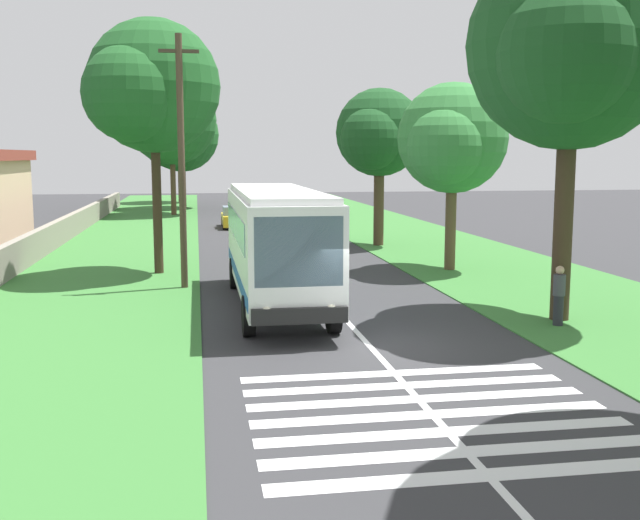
% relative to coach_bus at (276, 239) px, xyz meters
% --- Properties ---
extents(ground, '(160.00, 160.00, 0.00)m').
position_rel_coach_bus_xyz_m(ground, '(-5.71, -1.80, -2.15)').
color(ground, '#333335').
extents(grass_verge_left, '(120.00, 8.00, 0.04)m').
position_rel_coach_bus_xyz_m(grass_verge_left, '(9.29, 6.40, -2.13)').
color(grass_verge_left, '#387533').
rests_on(grass_verge_left, ground).
extents(grass_verge_right, '(120.00, 8.00, 0.04)m').
position_rel_coach_bus_xyz_m(grass_verge_right, '(9.29, -10.00, -2.13)').
color(grass_verge_right, '#387533').
rests_on(grass_verge_right, ground).
extents(centre_line, '(110.00, 0.16, 0.01)m').
position_rel_coach_bus_xyz_m(centre_line, '(9.29, -1.80, -2.14)').
color(centre_line, silver).
rests_on(centre_line, ground).
extents(coach_bus, '(11.16, 2.62, 3.73)m').
position_rel_coach_bus_xyz_m(coach_bus, '(0.00, 0.00, 0.00)').
color(coach_bus, white).
rests_on(coach_bus, ground).
extents(zebra_crossing, '(5.85, 6.80, 0.01)m').
position_rel_coach_bus_xyz_m(zebra_crossing, '(-10.60, -1.80, -2.14)').
color(zebra_crossing, silver).
rests_on(zebra_crossing, ground).
extents(trailing_car_0, '(4.30, 1.78, 1.43)m').
position_rel_coach_bus_xyz_m(trailing_car_0, '(17.53, -3.68, -1.48)').
color(trailing_car_0, '#145933').
rests_on(trailing_car_0, ground).
extents(trailing_car_1, '(4.30, 1.78, 1.43)m').
position_rel_coach_bus_xyz_m(trailing_car_1, '(26.80, -0.09, -1.48)').
color(trailing_car_1, gold).
rests_on(trailing_car_1, ground).
extents(roadside_tree_left_0, '(6.31, 5.25, 10.09)m').
position_rel_coach_bus_xyz_m(roadside_tree_left_0, '(7.27, 4.19, 5.20)').
color(roadside_tree_left_0, '#3D2D1E').
rests_on(roadside_tree_left_0, grass_verge_left).
extents(roadside_tree_left_1, '(7.16, 6.22, 10.90)m').
position_rel_coach_bus_xyz_m(roadside_tree_left_1, '(54.88, 4.20, 5.53)').
color(roadside_tree_left_1, '#4C3826').
rests_on(roadside_tree_left_1, grass_verge_left).
extents(roadside_tree_left_2, '(8.18, 6.81, 10.00)m').
position_rel_coach_bus_xyz_m(roadside_tree_left_2, '(45.97, 3.91, 4.33)').
color(roadside_tree_left_2, '#4C3826').
rests_on(roadside_tree_left_2, grass_verge_left).
extents(roadside_tree_left_3, '(8.59, 7.14, 11.15)m').
position_rel_coach_bus_xyz_m(roadside_tree_left_3, '(38.32, 4.44, 5.28)').
color(roadside_tree_left_3, '#4C3826').
rests_on(roadside_tree_left_3, grass_verge_left).
extents(roadside_tree_right_1, '(5.50, 4.54, 7.73)m').
position_rel_coach_bus_xyz_m(roadside_tree_right_1, '(6.34, -7.87, 3.21)').
color(roadside_tree_right_1, brown).
rests_on(roadside_tree_right_1, grass_verge_right).
extents(roadside_tree_right_2, '(7.11, 5.81, 10.69)m').
position_rel_coach_bus_xyz_m(roadside_tree_right_2, '(-3.31, -7.81, 5.49)').
color(roadside_tree_right_2, '#3D2D1E').
rests_on(roadside_tree_right_2, grass_verge_right).
extents(roadside_tree_right_3, '(5.49, 4.61, 8.25)m').
position_rel_coach_bus_xyz_m(roadside_tree_right_3, '(15.16, -6.96, 3.69)').
color(roadside_tree_right_3, '#4C3826').
rests_on(roadside_tree_right_3, grass_verge_right).
extents(utility_pole, '(0.24, 1.40, 8.95)m').
position_rel_coach_bus_xyz_m(utility_pole, '(3.72, 2.94, 2.51)').
color(utility_pole, '#473828').
rests_on(utility_pole, grass_verge_left).
extents(roadside_wall, '(70.00, 0.40, 1.32)m').
position_rel_coach_bus_xyz_m(roadside_wall, '(14.29, 9.80, -1.45)').
color(roadside_wall, gray).
rests_on(roadside_wall, grass_verge_left).
extents(pedestrian, '(0.34, 0.34, 1.69)m').
position_rel_coach_bus_xyz_m(pedestrian, '(-4.22, -7.53, -1.24)').
color(pedestrian, '#26262D').
rests_on(pedestrian, grass_verge_right).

